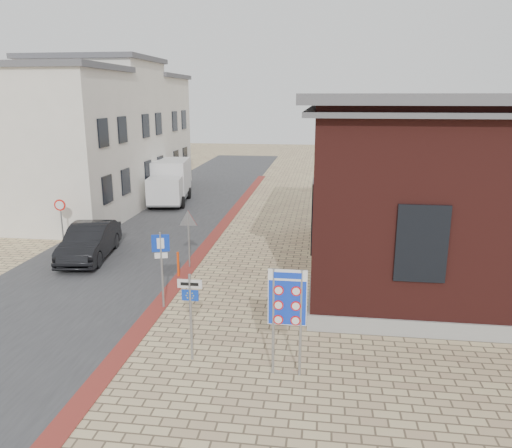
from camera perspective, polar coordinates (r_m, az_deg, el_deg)
The scene contains 16 objects.
ground at distance 14.68m, azimuth -6.11°, elevation -12.97°, with size 120.00×120.00×0.00m, color tan.
road_strip at distance 29.76m, azimuth -9.58°, elevation 1.13°, with size 7.00×60.00×0.02m, color #38383A.
curb_strip at distance 24.19m, azimuth -5.12°, elevation -1.79°, with size 0.60×40.00×0.02m, color maroon.
brick_building at distance 20.71m, azimuth 23.78°, elevation 4.16°, with size 13.00×13.00×6.80m.
townhouse_near at distance 28.58m, azimuth -22.45°, elevation 8.17°, with size 7.40×6.40×8.30m.
townhouse_mid at distance 33.86m, azimuth -17.45°, elevation 10.08°, with size 7.40×6.40×9.10m.
townhouse_far at distance 39.39m, azimuth -13.71°, elevation 10.26°, with size 7.40×6.40×8.30m.
bike_rack at distance 16.20m, azimuth 5.02°, elevation -9.20°, with size 0.08×1.80×0.60m.
sedan at distance 22.35m, azimuth -18.49°, elevation -1.90°, with size 1.58×4.54×1.49m, color black.
box_truck at distance 32.68m, azimuth -9.81°, elevation 4.79°, with size 2.76×5.42×2.71m.
border_sign at distance 12.13m, azimuth 3.60°, elevation -8.67°, with size 0.94×0.07×2.76m.
essen_sign at distance 13.04m, azimuth -7.50°, elevation -9.05°, with size 0.64×0.07×2.38m.
parking_sign at distance 16.27m, azimuth -10.78°, elevation -3.69°, with size 0.55×0.19×2.56m.
yield_sign at distance 19.99m, azimuth -7.75°, elevation -0.14°, with size 0.82×0.15×2.31m.
speed_sign at distance 24.32m, azimuth -21.39°, elevation 0.92°, with size 0.52×0.08×2.23m.
bollard at distance 19.35m, azimuth -8.89°, elevation -4.59°, with size 0.09×0.09×0.99m, color #E7410C.
Camera 1 is at (3.25, -12.64, 6.73)m, focal length 35.00 mm.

